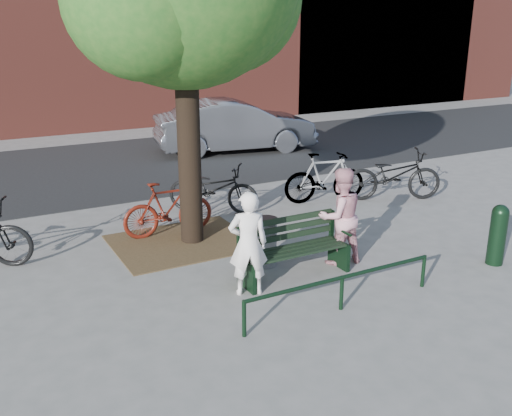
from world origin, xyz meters
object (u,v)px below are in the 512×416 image
park_bench (292,247)px  bollard (498,233)px  parked_car (235,126)px  litter_bin (266,242)px  person_right (340,216)px  bicycle_c (213,189)px  person_left (248,244)px

park_bench → bollard: bearing=-20.8°
park_bench → parked_car: bearing=69.0°
bollard → litter_bin: (-3.32, 1.74, -0.14)m
person_right → bollard: person_right is taller
park_bench → bicycle_c: (0.23, 3.47, 0.03)m
person_left → park_bench: bearing=-146.6°
person_left → bollard: (4.05, -0.97, -0.23)m
parked_car → person_left: bearing=164.9°
park_bench → bollard: bollard is taller
person_left → parked_car: size_ratio=0.32×
person_right → parked_car: person_right is taller
person_left → person_right: (1.83, 0.30, 0.03)m
park_bench → parked_car: size_ratio=0.36×
person_left → bollard: 4.17m
park_bench → person_left: 0.96m
park_bench → parked_car: 9.18m
bicycle_c → parked_car: parked_car is taller
person_left → litter_bin: (0.72, 0.77, -0.37)m
park_bench → person_right: person_right is taller
bicycle_c → parked_car: 5.95m
litter_bin → bicycle_c: 2.95m
bicycle_c → litter_bin: bearing=-146.3°
park_bench → bollard: (3.16, -1.20, 0.06)m
bollard → person_left: bearing=166.5°
person_left → parked_car: (4.18, 8.79, 0.02)m
person_right → parked_car: 8.82m
parked_car → bicycle_c: bearing=159.4°
park_bench → person_right: bearing=4.3°
litter_bin → park_bench: bearing=-73.3°
bicycle_c → parked_car: bearing=10.5°
bicycle_c → parked_car: (3.06, 5.10, 0.29)m
litter_bin → parked_car: bearing=66.7°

